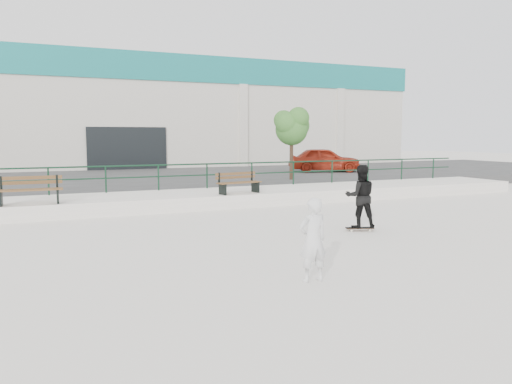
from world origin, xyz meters
name	(u,v)px	position (x,y,z in m)	size (l,w,h in m)	color
ground	(325,265)	(0.00, 0.00, 0.00)	(120.00, 120.00, 0.00)	silver
ledge	(193,199)	(0.00, 9.50, 0.25)	(30.00, 3.00, 0.50)	silver
parking_strip	(147,181)	(0.00, 18.00, 0.25)	(60.00, 14.00, 0.50)	#343434
railing	(183,171)	(0.00, 10.80, 1.24)	(28.00, 0.06, 1.03)	#133622
commercial_building	(109,111)	(0.00, 31.99, 4.58)	(44.20, 16.33, 8.00)	silver
bench_left	(30,190)	(-5.60, 8.47, 0.94)	(1.96, 0.62, 0.90)	#55381D
bench_right	(238,183)	(1.50, 8.58, 0.90)	(1.80, 0.81, 0.80)	#55381D
tree	(292,126)	(6.14, 13.12, 3.14)	(1.98, 1.76, 3.52)	#453422
red_car	(324,160)	(10.40, 17.01, 1.22)	(1.71, 4.25, 1.45)	#9E2513
skateboard	(360,228)	(2.83, 2.78, 0.07)	(0.80, 0.44, 0.09)	black
standing_skater	(360,196)	(2.83, 2.78, 0.97)	(0.85, 0.66, 1.75)	black
seated_skater	(313,240)	(-0.85, -0.93, 0.77)	(0.56, 0.37, 1.55)	silver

